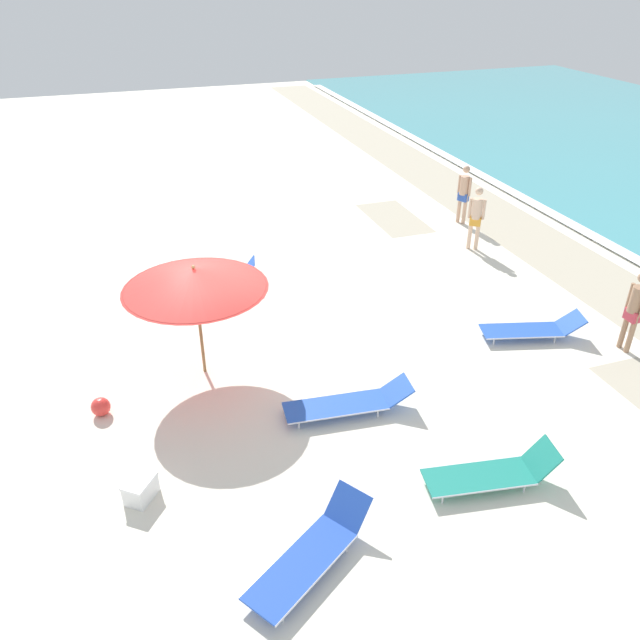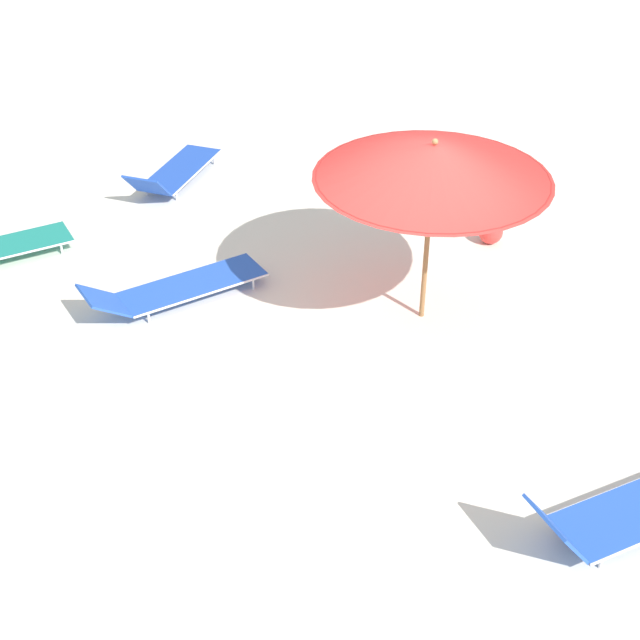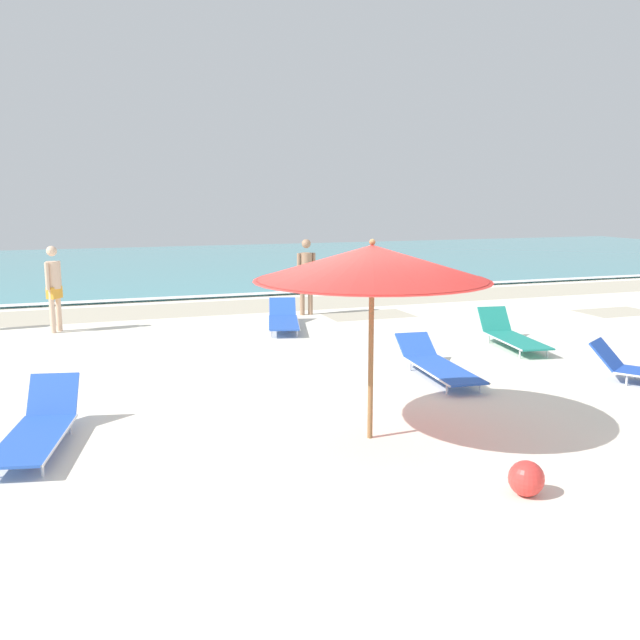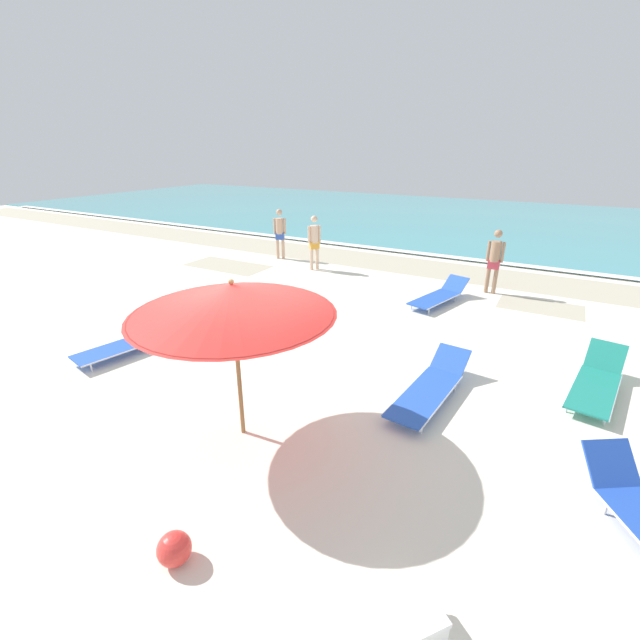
{
  "view_description": "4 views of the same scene",
  "coord_description": "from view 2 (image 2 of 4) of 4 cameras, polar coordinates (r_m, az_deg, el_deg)",
  "views": [
    {
      "loc": [
        10.52,
        -1.83,
        7.1
      ],
      "look_at": [
        0.73,
        1.49,
        1.0
      ],
      "focal_mm": 35.0,
      "sensor_mm": 36.0,
      "label": 1
    },
    {
      "loc": [
        -6.09,
        5.68,
        6.15
      ],
      "look_at": [
        0.15,
        0.9,
        0.69
      ],
      "focal_mm": 50.0,
      "sensor_mm": 36.0,
      "label": 2
    },
    {
      "loc": [
        -2.92,
        -8.0,
        2.8
      ],
      "look_at": [
        0.61,
        1.97,
        0.92
      ],
      "focal_mm": 40.0,
      "sensor_mm": 36.0,
      "label": 3
    },
    {
      "loc": [
        3.75,
        -4.64,
        3.85
      ],
      "look_at": [
        -0.06,
        2.07,
        0.68
      ],
      "focal_mm": 24.0,
      "sensor_mm": 36.0,
      "label": 4
    }
  ],
  "objects": [
    {
      "name": "beach_umbrella",
      "position": [
        9.93,
        7.27,
        10.01
      ],
      "size": [
        2.66,
        2.66,
        2.3
      ],
      "color": "olive",
      "rests_on": "ground_plane"
    },
    {
      "name": "beach_ball",
      "position": [
        12.51,
        10.87,
        5.57
      ],
      "size": [
        0.34,
        0.34,
        0.34
      ],
      "color": "red",
      "rests_on": "ground_plane"
    },
    {
      "name": "ground_plane",
      "position": [
        10.39,
        4.42,
        -2.15
      ],
      "size": [
        60.0,
        60.0,
        0.16
      ],
      "color": "silver"
    },
    {
      "name": "sun_lounger_mid_beach_solo",
      "position": [
        11.15,
        -9.24,
        2.06
      ],
      "size": [
        0.82,
        2.34,
        0.49
      ],
      "rotation": [
        0.0,
        0.0,
        -0.1
      ],
      "color": "blue",
      "rests_on": "ground_plane"
    },
    {
      "name": "cooler_box",
      "position": [
        13.61,
        2.45,
        8.78
      ],
      "size": [
        0.61,
        0.59,
        0.37
      ],
      "rotation": [
        0.0,
        0.0,
        2.48
      ],
      "color": "white",
      "rests_on": "ground_plane"
    },
    {
      "name": "sun_lounger_near_water_right",
      "position": [
        14.02,
        -9.34,
        9.29
      ],
      "size": [
        1.66,
        2.09,
        0.58
      ],
      "rotation": [
        0.0,
        0.0,
        0.58
      ],
      "color": "blue",
      "rests_on": "ground_plane"
    },
    {
      "name": "sun_lounger_under_umbrella",
      "position": [
        8.53,
        18.83,
        -11.67
      ],
      "size": [
        1.01,
        2.08,
        0.62
      ],
      "rotation": [
        0.0,
        0.0,
        -0.21
      ],
      "color": "blue",
      "rests_on": "ground_plane"
    }
  ]
}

